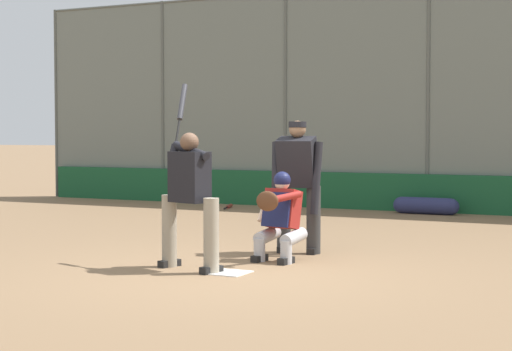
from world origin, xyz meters
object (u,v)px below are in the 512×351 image
at_px(batter_at_plate, 189,195).
at_px(umpire_home, 298,182).
at_px(spare_bat_near_backstop, 229,206).
at_px(equipment_bag_dugout_side, 426,206).
at_px(catcher_behind_plate, 279,215).

bearing_deg(batter_at_plate, umpire_home, -91.33).
xyz_separation_m(umpire_home, spare_bat_near_backstop, (4.02, -5.60, -0.90)).
distance_m(spare_bat_near_backstop, equipment_bag_dugout_side, 4.11).
height_order(catcher_behind_plate, spare_bat_near_backstop, catcher_behind_plate).
bearing_deg(equipment_bag_dugout_side, batter_at_plate, 85.38).
bearing_deg(equipment_bag_dugout_side, umpire_home, 89.40).
distance_m(umpire_home, spare_bat_near_backstop, 6.95).
distance_m(batter_at_plate, spare_bat_near_backstop, 8.20).
distance_m(batter_at_plate, equipment_bag_dugout_side, 7.92).
relative_size(batter_at_plate, spare_bat_near_backstop, 2.59).
bearing_deg(spare_bat_near_backstop, umpire_home, -163.11).
height_order(catcher_behind_plate, umpire_home, umpire_home).
relative_size(batter_at_plate, catcher_behind_plate, 1.97).
xyz_separation_m(spare_bat_near_backstop, equipment_bag_dugout_side, (-4.08, -0.47, 0.13)).
xyz_separation_m(umpire_home, equipment_bag_dugout_side, (-0.06, -6.07, -0.77)).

